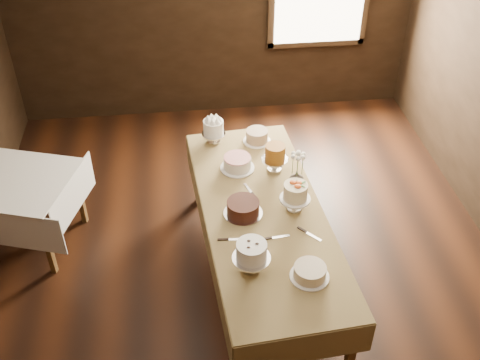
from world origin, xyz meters
name	(u,v)px	position (x,y,z in m)	size (l,w,h in m)	color
floor	(242,271)	(0.00, 0.00, 0.00)	(5.00, 6.00, 0.01)	black
wall_back	(213,10)	(0.00, 3.00, 1.40)	(5.00, 0.02, 2.80)	black
display_table	(263,217)	(0.17, -0.08, 0.75)	(1.21, 2.68, 0.81)	#4D3115
side_table	(22,188)	(-2.01, 0.66, 0.68)	(1.14, 1.14, 0.77)	#4D3115
cake_meringue	(214,132)	(-0.17, 1.03, 0.92)	(0.28, 0.28, 0.26)	silver
cake_speckled	(257,136)	(0.26, 0.99, 0.87)	(0.28, 0.28, 0.13)	white
cake_lattice	(237,164)	(0.02, 0.56, 0.86)	(0.32, 0.32, 0.12)	white
cake_caramel	(275,159)	(0.36, 0.50, 0.93)	(0.26, 0.26, 0.28)	silver
cake_chocolate	(243,208)	(-0.01, -0.09, 0.87)	(0.38, 0.38, 0.13)	silver
cake_flowers	(295,198)	(0.44, -0.07, 0.92)	(0.27, 0.27, 0.27)	white
cake_swirl	(251,258)	(-0.02, -0.72, 0.93)	(0.30, 0.30, 0.27)	silver
cake_cream	(310,272)	(0.40, -0.86, 0.86)	(0.30, 0.30, 0.11)	white
cake_server_a	(281,237)	(0.26, -0.41, 0.81)	(0.24, 0.03, 0.01)	silver
cake_server_b	(314,236)	(0.53, -0.44, 0.81)	(0.24, 0.03, 0.01)	silver
cake_server_c	(248,188)	(0.08, 0.25, 0.81)	(0.24, 0.03, 0.01)	silver
cake_server_d	(294,189)	(0.49, 0.20, 0.81)	(0.24, 0.03, 0.01)	silver
cake_server_e	(238,239)	(-0.09, -0.40, 0.81)	(0.24, 0.03, 0.01)	silver
flower_vase	(297,178)	(0.52, 0.27, 0.87)	(0.13, 0.13, 0.14)	#2D2823
flower_bouquet	(298,161)	(0.52, 0.27, 1.06)	(0.14, 0.14, 0.20)	white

